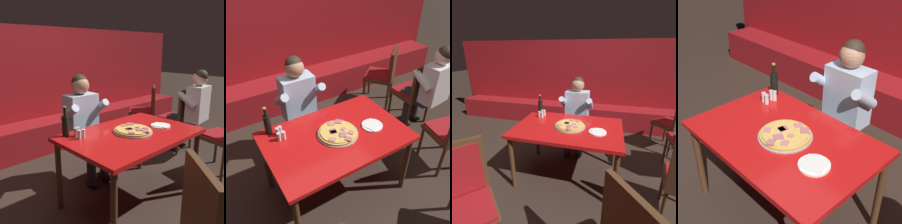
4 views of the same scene
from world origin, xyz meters
TOP-DOWN VIEW (x-y plane):
  - ground_plane at (0.00, 0.00)m, footprint 24.00×24.00m
  - booth_wall_panel at (0.00, 2.18)m, footprint 6.80×0.16m
  - booth_bench at (0.00, 1.86)m, footprint 6.46×0.48m
  - main_dining_table at (0.00, 0.00)m, footprint 1.35×0.90m
  - pizza at (0.02, -0.00)m, footprint 0.40×0.40m
  - plate_white_paper at (0.38, -0.08)m, footprint 0.21×0.21m
  - beer_bottle at (-0.53, 0.37)m, footprint 0.07×0.07m
  - shaker_black_pepper at (-0.47, 0.29)m, footprint 0.04×0.04m
  - shaker_oregano at (-0.44, 0.30)m, footprint 0.04×0.04m
  - shaker_parmesan at (-0.48, 0.21)m, footprint 0.04×0.04m
  - shaker_red_pepper_flakes at (-0.44, 0.21)m, footprint 0.04×0.04m
  - diner_seated_blue_shirt at (-0.03, 0.70)m, footprint 0.53×0.53m
  - dining_chair_near_right at (1.57, 1.08)m, footprint 0.62×0.62m
  - dining_chair_side_aisle at (1.57, 0.41)m, footprint 0.44×0.44m
  - diner_standing_companion at (1.59, 0.23)m, footprint 0.55×0.56m

SIDE VIEW (x-z plane):
  - ground_plane at x=0.00m, z-range 0.00..0.00m
  - booth_bench at x=0.00m, z-range 0.00..0.46m
  - dining_chair_near_right at x=1.57m, z-range 0.08..1.02m
  - dining_chair_side_aisle at x=1.57m, z-range 0.08..1.06m
  - main_dining_table at x=0.00m, z-range 0.30..1.05m
  - diner_seated_blue_shirt at x=-0.03m, z-range 0.07..1.34m
  - diner_standing_companion at x=1.59m, z-range 0.07..1.34m
  - plate_white_paper at x=0.38m, z-range 0.75..0.77m
  - pizza at x=0.02m, z-range 0.75..0.80m
  - shaker_black_pepper at x=-0.47m, z-range 0.75..0.84m
  - shaker_oregano at x=-0.44m, z-range 0.75..0.84m
  - shaker_parmesan at x=-0.48m, z-range 0.75..0.84m
  - shaker_red_pepper_flakes at x=-0.44m, z-range 0.75..0.84m
  - beer_bottle at x=-0.53m, z-range 0.72..1.01m
  - booth_wall_panel at x=0.00m, z-range 0.00..1.90m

